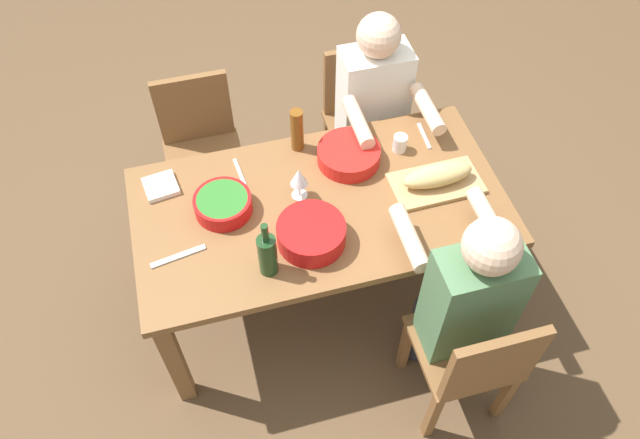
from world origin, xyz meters
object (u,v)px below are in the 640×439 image
object	(u,v)px
bread_loaf	(438,175)
wine_glass	(299,178)
wine_bottle	(267,254)
napkin_stack	(161,186)
beer_bottle	(297,130)
dining_table	(320,217)
diner_near_right	(465,295)
cup_far_right	(400,143)
cutting_board	(436,184)
chair_far_left	(202,145)
serving_bowl_pasta	(311,233)
serving_bowl_greens	(223,204)
chair_near_right	(473,360)
diner_far_right	(375,107)
chair_far_right	(362,114)
serving_bowl_fruit	(349,154)

from	to	relation	value
bread_loaf	wine_glass	distance (m)	0.61
wine_bottle	napkin_stack	world-z (taller)	wine_bottle
beer_bottle	dining_table	bearing A→B (deg)	-88.18
diner_near_right	wine_bottle	xyz separation A→B (m)	(-0.73, 0.30, 0.15)
dining_table	wine_glass	xyz separation A→B (m)	(-0.07, 0.07, 0.21)
dining_table	wine_bottle	bearing A→B (deg)	-136.35
wine_bottle	cup_far_right	size ratio (longest dim) A/B	3.47
diner_near_right	cutting_board	world-z (taller)	diner_near_right
dining_table	chair_far_left	bearing A→B (deg)	120.58
cutting_board	napkin_stack	xyz separation A→B (m)	(-1.18, 0.30, 0.00)
diner_near_right	beer_bottle	distance (m)	1.04
serving_bowl_pasta	beer_bottle	size ratio (longest dim) A/B	1.29
cutting_board	serving_bowl_greens	bearing A→B (deg)	173.56
wine_bottle	beer_bottle	xyz separation A→B (m)	(0.27, 0.63, 0.00)
beer_bottle	napkin_stack	bearing A→B (deg)	-172.50
diner_near_right	beer_bottle	bearing A→B (deg)	116.24
dining_table	wine_glass	distance (m)	0.23
serving_bowl_greens	bread_loaf	distance (m)	0.94
wine_glass	serving_bowl_greens	bearing A→B (deg)	179.07
serving_bowl_greens	bread_loaf	world-z (taller)	bread_loaf
diner_near_right	serving_bowl_greens	bearing A→B (deg)	142.97
chair_far_left	dining_table	bearing A→B (deg)	-59.42
chair_near_right	wine_bottle	bearing A→B (deg)	146.61
diner_far_right	bread_loaf	xyz separation A→B (m)	(0.08, -0.60, 0.11)
dining_table	bread_loaf	world-z (taller)	bread_loaf
dining_table	diner_far_right	size ratio (longest dim) A/B	1.34
diner_near_right	beer_bottle	size ratio (longest dim) A/B	5.45
serving_bowl_greens	wine_glass	distance (m)	0.34
wine_bottle	chair_near_right	bearing A→B (deg)	-33.39
dining_table	chair_far_right	distance (m)	0.89
serving_bowl_pasta	cutting_board	bearing A→B (deg)	13.74
wine_bottle	wine_glass	size ratio (longest dim) A/B	1.75
cutting_board	wine_bottle	bearing A→B (deg)	-163.38
dining_table	chair_far_left	xyz separation A→B (m)	(-0.44, 0.75, -0.16)
beer_bottle	wine_glass	bearing A→B (deg)	-102.28
serving_bowl_pasta	chair_far_left	bearing A→B (deg)	111.06
serving_bowl_greens	serving_bowl_fruit	xyz separation A→B (m)	(0.60, 0.14, -0.00)
chair_near_right	dining_table	bearing A→B (deg)	120.58
dining_table	serving_bowl_greens	distance (m)	0.44
beer_bottle	bread_loaf	bearing A→B (deg)	-35.84
diner_near_right	serving_bowl_pasta	xyz separation A→B (m)	(-0.53, 0.39, 0.10)
serving_bowl_fruit	napkin_stack	size ratio (longest dim) A/B	2.04
wine_bottle	chair_far_right	bearing A→B (deg)	54.54
serving_bowl_fruit	chair_far_right	bearing A→B (deg)	65.02
cup_far_right	bread_loaf	bearing A→B (deg)	-71.45
beer_bottle	cutting_board	bearing A→B (deg)	-35.84
diner_near_right	wine_glass	size ratio (longest dim) A/B	7.23
wine_bottle	cup_far_right	bearing A→B (deg)	33.97
cutting_board	napkin_stack	bearing A→B (deg)	165.65
serving_bowl_fruit	serving_bowl_pasta	size ratio (longest dim) A/B	1.01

